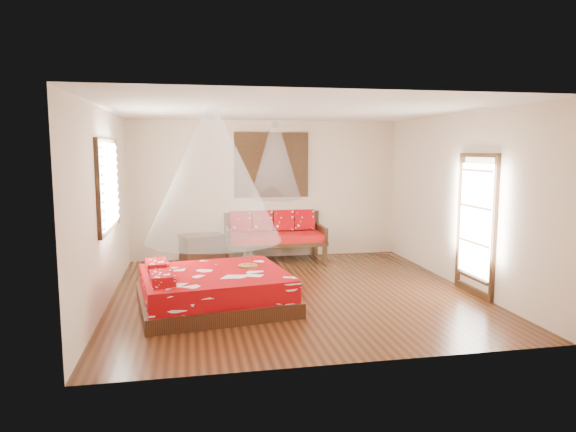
{
  "coord_description": "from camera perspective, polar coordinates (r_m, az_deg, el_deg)",
  "views": [
    {
      "loc": [
        -1.55,
        -7.64,
        2.21
      ],
      "look_at": [
        -0.0,
        0.4,
        1.15
      ],
      "focal_mm": 32.0,
      "sensor_mm": 36.0,
      "label": 1
    }
  ],
  "objects": [
    {
      "name": "daybed",
      "position": [
        10.3,
        -1.52,
        -2.05
      ],
      "size": [
        1.97,
        0.88,
        0.98
      ],
      "color": "black",
      "rests_on": "floor"
    },
    {
      "name": "room",
      "position": [
        7.83,
        0.59,
        1.44
      ],
      "size": [
        5.54,
        5.54,
        2.84
      ],
      "color": "black",
      "rests_on": "ground"
    },
    {
      "name": "storage_chest",
      "position": [
        10.27,
        -9.51,
        -3.55
      ],
      "size": [
        0.96,
        0.83,
        0.55
      ],
      "rotation": [
        0.0,
        0.0,
        0.34
      ],
      "color": "black",
      "rests_on": "floor"
    },
    {
      "name": "window_left",
      "position": [
        7.94,
        -19.29,
        3.28
      ],
      "size": [
        0.1,
        1.74,
        1.34
      ],
      "color": "black",
      "rests_on": "wall_left"
    },
    {
      "name": "mosquito_net_main",
      "position": [
        7.14,
        -8.37,
        4.41
      ],
      "size": [
        1.89,
        1.89,
        1.8
      ],
      "primitive_type": "cone",
      "color": "white",
      "rests_on": "ceiling"
    },
    {
      "name": "wine_tray",
      "position": [
        7.58,
        -4.48,
        -5.2
      ],
      "size": [
        0.28,
        0.28,
        0.23
      ],
      "rotation": [
        0.0,
        0.0,
        0.27
      ],
      "color": "brown",
      "rests_on": "bed"
    },
    {
      "name": "glazed_door",
      "position": [
        8.31,
        20.15,
        -0.97
      ],
      "size": [
        0.08,
        1.02,
        2.16
      ],
      "color": "black",
      "rests_on": "floor"
    },
    {
      "name": "bed",
      "position": [
        7.39,
        -8.27,
        -8.07
      ],
      "size": [
        2.3,
        2.13,
        0.64
      ],
      "rotation": [
        0.0,
        0.0,
        0.15
      ],
      "color": "black",
      "rests_on": "floor"
    },
    {
      "name": "shutter_panel",
      "position": [
        10.49,
        -1.84,
        5.68
      ],
      "size": [
        1.52,
        0.06,
        1.32
      ],
      "color": "black",
      "rests_on": "wall_back"
    },
    {
      "name": "mosquito_net_daybed",
      "position": [
        10.02,
        -1.42,
        6.18
      ],
      "size": [
        1.01,
        1.01,
        1.5
      ],
      "primitive_type": "cone",
      "color": "white",
      "rests_on": "ceiling"
    }
  ]
}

